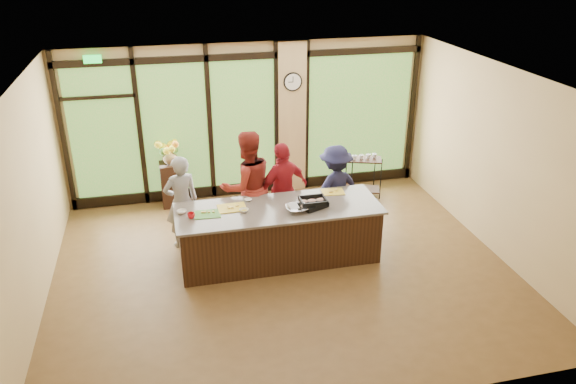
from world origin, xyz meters
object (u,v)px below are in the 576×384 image
island_base (279,235)px  bar_cart (364,172)px  roasting_pan (313,205)px  cook_left (182,202)px  flower_stand (172,184)px  cook_right (335,189)px

island_base → bar_cart: bearing=42.1°
island_base → roasting_pan: (0.53, -0.09, 0.52)m
cook_left → flower_stand: 1.68m
cook_right → flower_stand: size_ratio=1.83×
cook_left → bar_cart: bearing=-178.3°
cook_left → roasting_pan: size_ratio=3.94×
cook_right → roasting_pan: bearing=37.8°
roasting_pan → bar_cart: bearing=27.4°
roasting_pan → bar_cart: roasting_pan is taller
flower_stand → bar_cart: bar_cart is taller
cook_left → flower_stand: size_ratio=1.87×
island_base → bar_cart: size_ratio=3.43×
cook_right → bar_cart: (0.96, 1.15, -0.24)m
cook_left → bar_cart: 3.76m
island_base → roasting_pan: roasting_pan is taller
roasting_pan → flower_stand: bearing=105.1°
cook_right → roasting_pan: cook_right is taller
island_base → cook_left: size_ratio=1.95×
bar_cart → roasting_pan: bearing=-110.2°
cook_left → cook_right: cook_left is taller
roasting_pan → bar_cart: (1.60, 2.02, -0.41)m
island_base → roasting_pan: 0.74m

